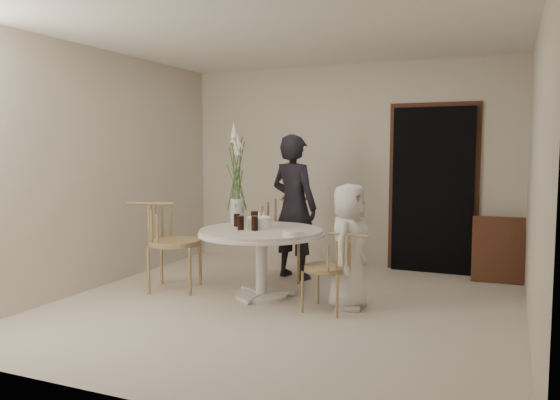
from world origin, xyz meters
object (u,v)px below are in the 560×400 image
at_px(girl, 294,207).
at_px(chair_left, 162,233).
at_px(boy, 349,246).
at_px(birthday_cake, 259,223).
at_px(table, 261,240).
at_px(flower_vase, 237,179).
at_px(chair_right, 338,261).
at_px(chair_far, 282,225).

bearing_deg(girl, chair_left, 61.25).
xyz_separation_m(chair_left, girl, (1.14, 1.11, 0.23)).
distance_m(boy, birthday_cake, 1.03).
height_order(chair_left, boy, boy).
distance_m(table, birthday_cake, 0.19).
distance_m(table, boy, 0.96).
distance_m(chair_left, flower_vase, 1.02).
height_order(chair_left, birthday_cake, chair_left).
height_order(table, boy, boy).
relative_size(girl, birthday_cake, 6.96).
relative_size(girl, boy, 1.41).
bearing_deg(table, chair_right, -12.61).
xyz_separation_m(girl, birthday_cake, (-0.05, -0.91, -0.08)).
distance_m(table, girl, 1.00).
relative_size(table, flower_vase, 1.16).
height_order(girl, flower_vase, flower_vase).
bearing_deg(chair_left, birthday_cake, -96.94).
distance_m(chair_left, birthday_cake, 1.12).
bearing_deg(girl, chair_right, 144.99).
bearing_deg(chair_far, chair_left, -148.17).
relative_size(chair_far, birthday_cake, 3.94).
distance_m(table, chair_right, 0.94).
relative_size(chair_left, birthday_cake, 3.96).
xyz_separation_m(chair_left, birthday_cake, (1.09, 0.21, 0.15)).
distance_m(girl, flower_vase, 0.91).
bearing_deg(chair_right, flower_vase, -102.94).
height_order(table, chair_far, chair_far).
bearing_deg(flower_vase, chair_right, -18.64).
height_order(chair_far, boy, boy).
relative_size(chair_right, flower_vase, 0.68).
bearing_deg(flower_vase, boy, -10.57).
bearing_deg(chair_far, chair_right, -64.17).
height_order(birthday_cake, flower_vase, flower_vase).
bearing_deg(chair_right, birthday_cake, -99.69).
bearing_deg(flower_vase, chair_far, 71.05).
relative_size(girl, flower_vase, 1.52).
height_order(chair_far, girl, girl).
xyz_separation_m(chair_far, chair_right, (1.07, -1.17, -0.13)).
xyz_separation_m(chair_far, girl, (0.15, 0.00, 0.23)).
distance_m(table, chair_far, 0.98).
relative_size(chair_right, birthday_cake, 3.12).
distance_m(birthday_cake, flower_vase, 0.60).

